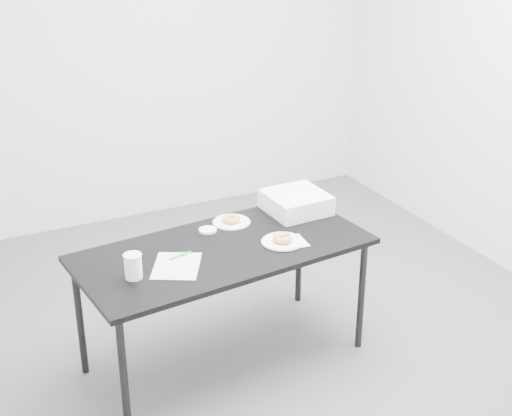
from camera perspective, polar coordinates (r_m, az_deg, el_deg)
name	(u,v)px	position (r m, az deg, el deg)	size (l,w,h in m)	color
floor	(244,339)	(4.22, -0.95, -10.47)	(4.00, 4.00, 0.00)	#515257
wall_back	(127,47)	(5.47, -10.28, 12.56)	(4.00, 0.02, 2.70)	silver
table	(224,256)	(3.74, -2.61, -3.87)	(1.59, 0.87, 0.70)	black
scorecard	(177,266)	(3.55, -6.37, -4.62)	(0.22, 0.28, 0.00)	silver
logo_patch	(183,254)	(3.65, -5.87, -3.70)	(0.05, 0.05, 0.00)	green
pen	(180,255)	(3.63, -6.08, -3.80)	(0.01, 0.01, 0.13)	#0D9556
napkin	(291,242)	(3.76, 2.81, -2.74)	(0.16, 0.16, 0.00)	silver
plate_near	(282,242)	(3.76, 2.13, -2.71)	(0.22, 0.22, 0.01)	white
donut_near	(283,238)	(3.75, 2.14, -2.43)	(0.11, 0.11, 0.04)	#DA8B45
plate_far	(231,222)	(3.98, -1.98, -1.13)	(0.21, 0.21, 0.01)	white
donut_far	(231,219)	(3.98, -1.98, -0.88)	(0.10, 0.10, 0.03)	#DA8B45
coffee_cup	(133,266)	(3.44, -9.80, -4.60)	(0.08, 0.08, 0.13)	white
cup_lid	(208,230)	(3.89, -3.89, -1.78)	(0.10, 0.10, 0.01)	white
bakery_box	(296,202)	(4.12, 3.21, 0.47)	(0.33, 0.33, 0.11)	white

